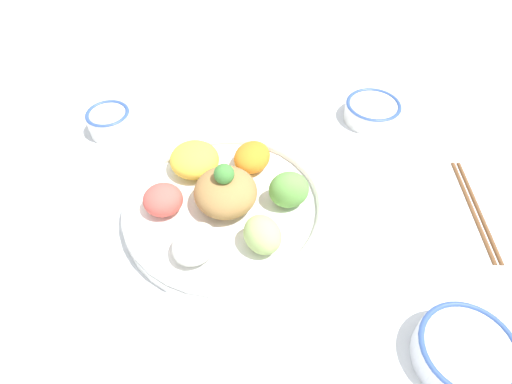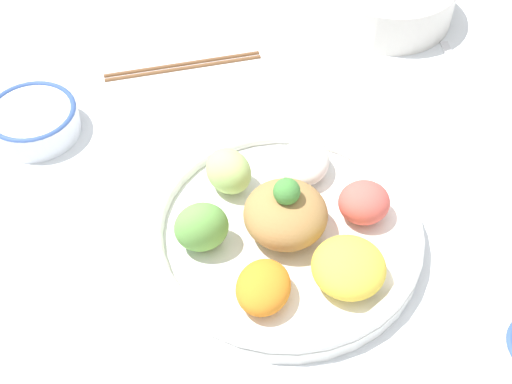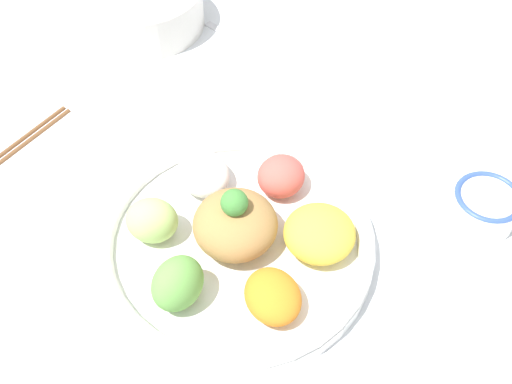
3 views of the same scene
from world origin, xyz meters
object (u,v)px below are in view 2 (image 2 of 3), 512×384
object	(u,v)px
salad_platter	(286,228)
rice_bowl_blue	(34,120)
chopsticks_pair_far	(183,65)
serving_spoon_main	(461,80)

from	to	relation	value
salad_platter	rice_bowl_blue	world-z (taller)	salad_platter
chopsticks_pair_far	rice_bowl_blue	bearing A→B (deg)	22.58
salad_platter	rice_bowl_blue	xyz separation A→B (m)	(-0.31, -0.22, -0.00)
salad_platter	chopsticks_pair_far	distance (m)	0.36
chopsticks_pair_far	serving_spoon_main	xyz separation A→B (m)	(0.21, 0.35, -0.00)
rice_bowl_blue	serving_spoon_main	world-z (taller)	rice_bowl_blue
salad_platter	chopsticks_pair_far	world-z (taller)	salad_platter
salad_platter	rice_bowl_blue	distance (m)	0.38
serving_spoon_main	rice_bowl_blue	bearing A→B (deg)	94.28
rice_bowl_blue	chopsticks_pair_far	xyz separation A→B (m)	(-0.04, 0.23, -0.02)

